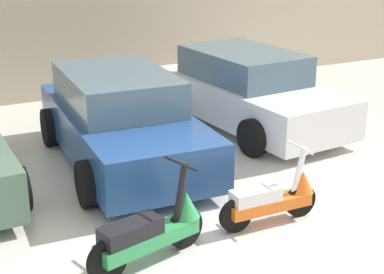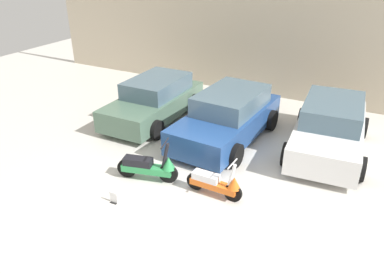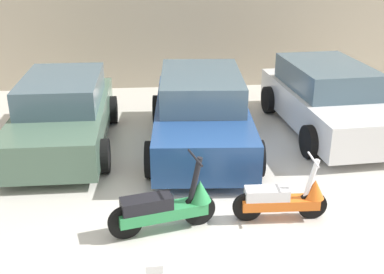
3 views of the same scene
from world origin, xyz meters
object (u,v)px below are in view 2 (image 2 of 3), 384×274
object	(u,v)px
car_rear_center	(228,117)
car_rear_right	(330,128)
placard_near_left_scooter	(114,198)
scooter_front_left	(150,166)
scooter_front_right	(216,183)
car_rear_left	(155,100)

from	to	relation	value
car_rear_center	car_rear_right	xyz separation A→B (m)	(2.68, 0.63, -0.01)
car_rear_center	placard_near_left_scooter	distance (m)	4.17
scooter_front_left	scooter_front_right	world-z (taller)	scooter_front_left
placard_near_left_scooter	car_rear_center	bearing A→B (deg)	76.79
car_rear_right	placard_near_left_scooter	world-z (taller)	car_rear_right
car_rear_left	placard_near_left_scooter	distance (m)	4.59
scooter_front_left	car_rear_right	world-z (taller)	car_rear_right
scooter_front_right	car_rear_center	bearing A→B (deg)	109.41
scooter_front_left	scooter_front_right	xyz separation A→B (m)	(1.65, 0.14, -0.04)
scooter_front_right	placard_near_left_scooter	xyz separation A→B (m)	(-1.84, -1.26, -0.22)
scooter_front_left	car_rear_center	bearing A→B (deg)	61.29
scooter_front_right	car_rear_left	bearing A→B (deg)	141.04
scooter_front_right	car_rear_right	distance (m)	3.85
car_rear_center	placard_near_left_scooter	bearing A→B (deg)	-9.73
car_rear_center	placard_near_left_scooter	size ratio (longest dim) A/B	15.99
scooter_front_left	placard_near_left_scooter	xyz separation A→B (m)	(-0.19, -1.12, -0.26)
car_rear_center	scooter_front_right	bearing A→B (deg)	21.53
car_rear_left	placard_near_left_scooter	xyz separation A→B (m)	(1.67, -4.25, -0.51)
scooter_front_right	car_rear_left	world-z (taller)	car_rear_left
scooter_front_left	scooter_front_right	bearing A→B (deg)	-9.33
scooter_front_left	placard_near_left_scooter	distance (m)	1.17
scooter_front_right	car_rear_center	xyz separation A→B (m)	(-0.90, 2.76, 0.33)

